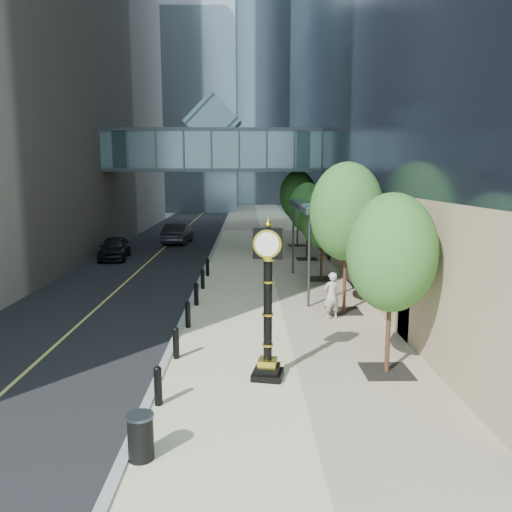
# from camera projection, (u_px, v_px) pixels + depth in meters

# --- Properties ---
(ground) EXTENTS (320.00, 320.00, 0.00)m
(ground) POSITION_uv_depth(u_px,v_px,m) (268.00, 426.00, 11.57)
(ground) COLOR gray
(ground) RESTS_ON ground
(road) EXTENTS (8.00, 180.00, 0.02)m
(road) POSITION_uv_depth(u_px,v_px,m) (183.00, 231.00, 50.89)
(road) COLOR black
(road) RESTS_ON ground
(sidewalk) EXTENTS (8.00, 180.00, 0.06)m
(sidewalk) POSITION_uv_depth(u_px,v_px,m) (261.00, 231.00, 51.04)
(sidewalk) COLOR beige
(sidewalk) RESTS_ON ground
(curb) EXTENTS (0.25, 180.00, 0.07)m
(curb) POSITION_uv_depth(u_px,v_px,m) (222.00, 231.00, 50.96)
(curb) COLOR gray
(curb) RESTS_ON ground
(distant_tower_c) EXTENTS (22.00, 22.00, 65.00)m
(distant_tower_c) POSITION_uv_depth(u_px,v_px,m) (224.00, 66.00, 124.54)
(distant_tower_c) COLOR #91A1B7
(distant_tower_c) RESTS_ON ground
(skywalk) EXTENTS (17.00, 4.20, 5.80)m
(skywalk) POSITION_uv_depth(u_px,v_px,m) (213.00, 148.00, 37.88)
(skywalk) COLOR slate
(skywalk) RESTS_ON ground
(entrance_canopy) EXTENTS (3.00, 8.00, 4.38)m
(entrance_canopy) POSITION_uv_depth(u_px,v_px,m) (326.00, 206.00, 24.76)
(entrance_canopy) COLOR #383F44
(entrance_canopy) RESTS_ON ground
(bollard_row) EXTENTS (0.20, 16.20, 0.90)m
(bollard_row) POSITION_uv_depth(u_px,v_px,m) (192.00, 305.00, 20.31)
(bollard_row) COLOR black
(bollard_row) RESTS_ON sidewalk
(street_trees) EXTENTS (3.02, 28.73, 6.21)m
(street_trees) POSITION_uv_depth(u_px,v_px,m) (322.00, 210.00, 27.11)
(street_trees) COLOR black
(street_trees) RESTS_ON sidewalk
(street_clock) EXTENTS (0.99, 0.99, 4.46)m
(street_clock) POSITION_uv_depth(u_px,v_px,m) (268.00, 312.00, 13.84)
(street_clock) COLOR black
(street_clock) RESTS_ON sidewalk
(trash_bin) EXTENTS (0.53, 0.53, 0.90)m
(trash_bin) POSITION_uv_depth(u_px,v_px,m) (141.00, 438.00, 10.06)
(trash_bin) COLOR black
(trash_bin) RESTS_ON sidewalk
(pedestrian) EXTENTS (0.80, 0.64, 1.89)m
(pedestrian) POSITION_uv_depth(u_px,v_px,m) (332.00, 296.00, 19.76)
(pedestrian) COLOR #B0ACA1
(pedestrian) RESTS_ON sidewalk
(car_near) EXTENTS (2.28, 4.65, 1.53)m
(car_near) POSITION_uv_depth(u_px,v_px,m) (114.00, 248.00, 34.03)
(car_near) COLOR black
(car_near) RESTS_ON road
(car_far) EXTENTS (2.13, 5.22, 1.68)m
(car_far) POSITION_uv_depth(u_px,v_px,m) (178.00, 233.00, 41.90)
(car_far) COLOR #222227
(car_far) RESTS_ON road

